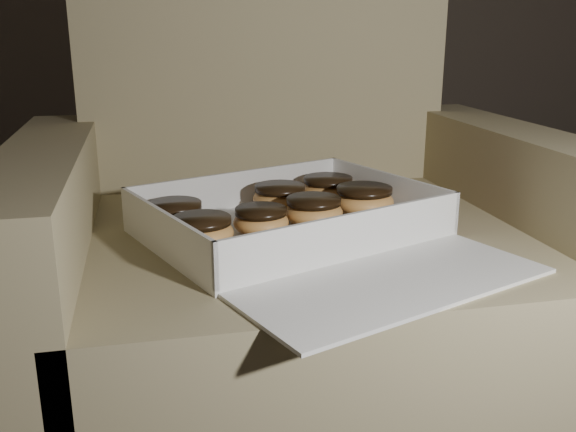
# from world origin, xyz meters

# --- Properties ---
(armchair) EXTENTS (0.87, 0.74, 0.91)m
(armchair) POSITION_xyz_m (-0.44, 0.37, 0.29)
(armchair) COLOR #8D815A
(armchair) RESTS_ON floor
(bakery_box) EXTENTS (0.54, 0.58, 0.07)m
(bakery_box) POSITION_xyz_m (-0.45, 0.24, 0.42)
(bakery_box) COLOR white
(bakery_box) RESTS_ON armchair
(donut_a) EXTENTS (0.09, 0.09, 0.04)m
(donut_a) POSITION_xyz_m (-0.46, 0.37, 0.44)
(donut_a) COLOR #E6AB50
(donut_a) RESTS_ON bakery_box
(donut_b) EXTENTS (0.09, 0.09, 0.04)m
(donut_b) POSITION_xyz_m (-0.37, 0.41, 0.44)
(donut_b) COLOR #E6AB50
(donut_b) RESTS_ON bakery_box
(donut_c) EXTENTS (0.09, 0.09, 0.05)m
(donut_c) POSITION_xyz_m (-0.34, 0.32, 0.44)
(donut_c) COLOR #E6AB50
(donut_c) RESTS_ON bakery_box
(donut_d) EXTENTS (0.09, 0.09, 0.04)m
(donut_d) POSITION_xyz_m (-0.60, 0.22, 0.44)
(donut_d) COLOR #E6AB50
(donut_d) RESTS_ON bakery_box
(donut_e) EXTENTS (0.09, 0.09, 0.04)m
(donut_e) POSITION_xyz_m (-0.43, 0.29, 0.44)
(donut_e) COLOR #E6AB50
(donut_e) RESTS_ON bakery_box
(donut_f) EXTENTS (0.09, 0.09, 0.04)m
(donut_f) POSITION_xyz_m (-0.64, 0.31, 0.44)
(donut_f) COLOR #E6AB50
(donut_f) RESTS_ON bakery_box
(donut_g) EXTENTS (0.08, 0.08, 0.04)m
(donut_g) POSITION_xyz_m (-0.51, 0.26, 0.44)
(donut_g) COLOR #E6AB50
(donut_g) RESTS_ON bakery_box
(crumb_a) EXTENTS (0.01, 0.01, 0.00)m
(crumb_a) POSITION_xyz_m (-0.57, 0.19, 0.42)
(crumb_a) COLOR black
(crumb_a) RESTS_ON bakery_box
(crumb_b) EXTENTS (0.01, 0.01, 0.00)m
(crumb_b) POSITION_xyz_m (-0.26, 0.24, 0.42)
(crumb_b) COLOR black
(crumb_b) RESTS_ON bakery_box
(crumb_c) EXTENTS (0.01, 0.01, 0.00)m
(crumb_c) POSITION_xyz_m (-0.40, 0.24, 0.42)
(crumb_c) COLOR black
(crumb_c) RESTS_ON bakery_box
(crumb_d) EXTENTS (0.01, 0.01, 0.00)m
(crumb_d) POSITION_xyz_m (-0.53, 0.23, 0.42)
(crumb_d) COLOR black
(crumb_d) RESTS_ON bakery_box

